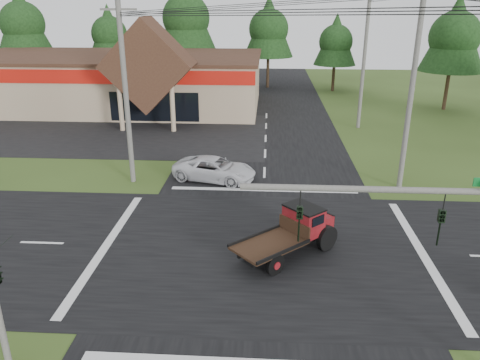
{
  "coord_description": "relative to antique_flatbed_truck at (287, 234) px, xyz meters",
  "views": [
    {
      "loc": [
        0.15,
        -18.25,
        10.29
      ],
      "look_at": [
        -1.14,
        2.86,
        2.2
      ],
      "focal_mm": 35.0,
      "sensor_mm": 36.0,
      "label": 1
    }
  ],
  "objects": [
    {
      "name": "ground",
      "position": [
        -1.07,
        0.39,
        -1.03
      ],
      "size": [
        120.0,
        120.0,
        0.0
      ],
      "primitive_type": "plane",
      "color": "#2F4318",
      "rests_on": "ground"
    },
    {
      "name": "road_ns",
      "position": [
        -1.07,
        0.39,
        -1.02
      ],
      "size": [
        12.0,
        120.0,
        0.02
      ],
      "primitive_type": "cube",
      "color": "black",
      "rests_on": "ground"
    },
    {
      "name": "road_ew",
      "position": [
        -1.07,
        0.39,
        -1.02
      ],
      "size": [
        120.0,
        12.0,
        0.02
      ],
      "primitive_type": "cube",
      "color": "black",
      "rests_on": "ground"
    },
    {
      "name": "parking_apron",
      "position": [
        -15.07,
        19.39,
        -1.02
      ],
      "size": [
        28.0,
        14.0,
        0.02
      ],
      "primitive_type": "cube",
      "color": "black",
      "rests_on": "ground"
    },
    {
      "name": "cvs_building",
      "position": [
        -16.78,
        29.96,
        1.75
      ],
      "size": [
        30.4,
        18.2,
        9.19
      ],
      "color": "tan",
      "rests_on": "ground"
    },
    {
      "name": "utility_pole_nw",
      "position": [
        -9.07,
        8.39,
        4.36
      ],
      "size": [
        2.0,
        0.3,
        10.5
      ],
      "color": "#595651",
      "rests_on": "ground"
    },
    {
      "name": "utility_pole_ne",
      "position": [
        6.93,
        8.39,
        4.86
      ],
      "size": [
        2.0,
        0.3,
        11.5
      ],
      "color": "#595651",
      "rests_on": "ground"
    },
    {
      "name": "utility_pole_n",
      "position": [
        6.93,
        22.39,
        4.71
      ],
      "size": [
        2.0,
        0.3,
        11.2
      ],
      "color": "#595651",
      "rests_on": "ground"
    },
    {
      "name": "tree_row_a",
      "position": [
        -31.07,
        40.39,
        7.02
      ],
      "size": [
        6.72,
        6.72,
        12.12
      ],
      "color": "#332316",
      "rests_on": "ground"
    },
    {
      "name": "tree_row_b",
      "position": [
        -21.07,
        42.39,
        5.67
      ],
      "size": [
        5.6,
        5.6,
        10.1
      ],
      "color": "#332316",
      "rests_on": "ground"
    },
    {
      "name": "tree_row_c",
      "position": [
        -11.07,
        41.39,
        7.69
      ],
      "size": [
        7.28,
        7.28,
        13.13
      ],
      "color": "#332316",
      "rests_on": "ground"
    },
    {
      "name": "tree_row_d",
      "position": [
        -1.07,
        42.39,
        6.35
      ],
      "size": [
        6.16,
        6.16,
        11.11
      ],
      "color": "#332316",
      "rests_on": "ground"
    },
    {
      "name": "tree_row_e",
      "position": [
        6.93,
        40.39,
        5.0
      ],
      "size": [
        5.04,
        5.04,
        9.09
      ],
      "color": "#332316",
      "rests_on": "ground"
    },
    {
      "name": "tree_side_ne",
      "position": [
        16.93,
        30.39,
        6.35
      ],
      "size": [
        6.16,
        6.16,
        11.11
      ],
      "color": "#332316",
      "rests_on": "ground"
    },
    {
      "name": "antique_flatbed_truck",
      "position": [
        0.0,
        0.0,
        0.0
      ],
      "size": [
        4.9,
        4.72,
        2.06
      ],
      "primitive_type": null,
      "rotation": [
        0.0,
        0.0,
        -0.83
      ],
      "color": "#600D11",
      "rests_on": "ground"
    },
    {
      "name": "white_pickup",
      "position": [
        -4.11,
        8.95,
        -0.33
      ],
      "size": [
        5.45,
        3.51,
        1.4
      ],
      "primitive_type": "imported",
      "rotation": [
        0.0,
        0.0,
        1.32
      ],
      "color": "silver",
      "rests_on": "ground"
    }
  ]
}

